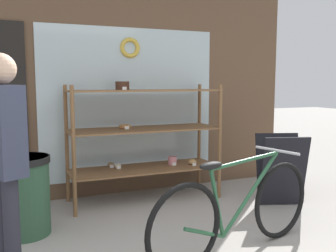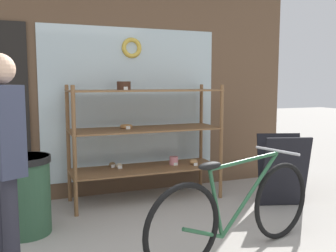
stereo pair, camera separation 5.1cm
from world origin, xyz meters
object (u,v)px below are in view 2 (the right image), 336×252
object	(u,v)px
pedestrian	(3,152)
trash_bin	(25,192)
bicycle	(237,211)
sandwich_board	(283,170)
display_case	(145,131)

from	to	relation	value
pedestrian	trash_bin	distance (m)	1.06
bicycle	sandwich_board	size ratio (longest dim) A/B	2.19
pedestrian	trash_bin	world-z (taller)	pedestrian
bicycle	trash_bin	xyz separation A→B (m)	(-1.61, 1.10, 0.02)
trash_bin	display_case	bearing A→B (deg)	22.71
bicycle	pedestrian	distance (m)	1.84
sandwich_board	display_case	bearing A→B (deg)	168.46
sandwich_board	trash_bin	world-z (taller)	sandwich_board
bicycle	sandwich_board	bearing A→B (deg)	23.13
display_case	pedestrian	distance (m)	2.10
pedestrian	display_case	bearing A→B (deg)	-73.37
bicycle	sandwich_board	world-z (taller)	bicycle
pedestrian	bicycle	bearing A→B (deg)	-124.69
pedestrian	trash_bin	bearing A→B (deg)	-35.65
bicycle	trash_bin	world-z (taller)	bicycle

